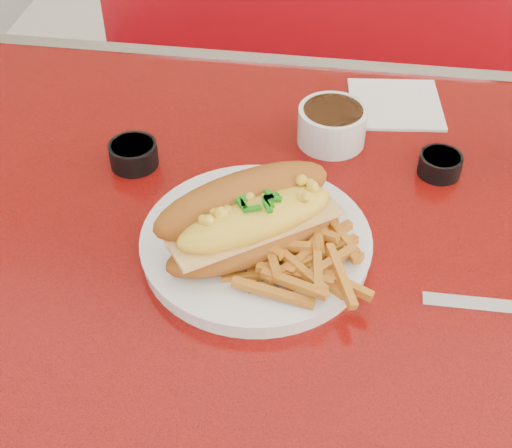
# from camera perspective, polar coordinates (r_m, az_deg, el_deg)

# --- Properties ---
(diner_table) EXTENTS (1.23, 0.83, 0.77)m
(diner_table) POSITION_cam_1_polar(r_m,az_deg,el_deg) (0.95, 4.56, -8.25)
(diner_table) COLOR red
(diner_table) RESTS_ON ground
(booth_bench_far) EXTENTS (1.20, 0.51, 0.90)m
(booth_bench_far) POSITION_cam_1_polar(r_m,az_deg,el_deg) (1.77, 6.32, 5.57)
(booth_bench_far) COLOR maroon
(booth_bench_far) RESTS_ON ground
(dinner_plate) EXTENTS (0.28, 0.28, 0.02)m
(dinner_plate) POSITION_cam_1_polar(r_m,az_deg,el_deg) (0.81, 0.00, -1.53)
(dinner_plate) COLOR silver
(dinner_plate) RESTS_ON diner_table
(mac_hoagie) EXTENTS (0.23, 0.21, 0.09)m
(mac_hoagie) POSITION_cam_1_polar(r_m,az_deg,el_deg) (0.77, -0.39, 0.44)
(mac_hoagie) COLOR #995318
(mac_hoagie) RESTS_ON dinner_plate
(fries_pile) EXTENTS (0.14, 0.13, 0.04)m
(fries_pile) POSITION_cam_1_polar(r_m,az_deg,el_deg) (0.76, 3.00, -2.88)
(fries_pile) COLOR orange
(fries_pile) RESTS_ON dinner_plate
(fork) EXTENTS (0.07, 0.12, 0.00)m
(fork) POSITION_cam_1_polar(r_m,az_deg,el_deg) (0.77, -0.26, -3.77)
(fork) COLOR silver
(fork) RESTS_ON dinner_plate
(gravy_ramekin) EXTENTS (0.12, 0.12, 0.05)m
(gravy_ramekin) POSITION_cam_1_polar(r_m,az_deg,el_deg) (0.97, 6.10, 7.93)
(gravy_ramekin) COLOR silver
(gravy_ramekin) RESTS_ON diner_table
(sauce_cup_left) EXTENTS (0.07, 0.07, 0.03)m
(sauce_cup_left) POSITION_cam_1_polar(r_m,az_deg,el_deg) (0.94, -9.78, 5.59)
(sauce_cup_left) COLOR black
(sauce_cup_left) RESTS_ON diner_table
(sauce_cup_right) EXTENTS (0.06, 0.06, 0.03)m
(sauce_cup_right) POSITION_cam_1_polar(r_m,az_deg,el_deg) (0.94, 14.52, 4.70)
(sauce_cup_right) COLOR black
(sauce_cup_right) RESTS_ON diner_table
(paper_napkin) EXTENTS (0.14, 0.14, 0.00)m
(paper_napkin) POSITION_cam_1_polar(r_m,az_deg,el_deg) (1.07, 11.08, 9.39)
(paper_napkin) COLOR white
(paper_napkin) RESTS_ON diner_table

